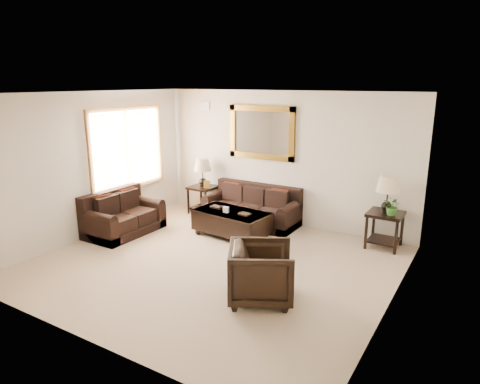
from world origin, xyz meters
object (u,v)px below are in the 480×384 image
Objects in this scene: end_table_right at (387,201)px; loveseat at (122,218)px; coffee_table at (232,221)px; sofa at (252,210)px; armchair at (261,270)px; end_table_left at (203,178)px.

loveseat is at bearing -157.63° from end_table_right.
coffee_table is at bearing -160.85° from end_table_right.
sofa is at bearing 97.90° from coffee_table.
sofa is 1.30× the size of coffee_table.
coffee_table is 2.52m from armchair.
end_table_right reaches higher than coffee_table.
armchair is (1.70, -2.75, 0.14)m from sofa.
end_table_right is (3.96, -0.02, 0.05)m from end_table_left.
end_table_right is 0.87× the size of coffee_table.
end_table_left is 0.95× the size of end_table_right.
armchair is at bearing -104.63° from loveseat.
coffee_table is (1.91, 0.96, -0.00)m from loveseat.
sofa is 1.50× the size of end_table_right.
loveseat is at bearing -107.06° from end_table_left.
end_table_right is 2.83m from coffee_table.
armchair is at bearing -43.00° from coffee_table.
loveseat is at bearing -147.79° from coffee_table.
loveseat is 2.03m from end_table_left.
end_table_right is (2.66, 0.05, 0.56)m from sofa.
coffee_table is (-2.63, -0.91, -0.55)m from end_table_right.
sofa is at bearing -2.93° from end_table_left.
loveseat is 3.70m from armchair.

